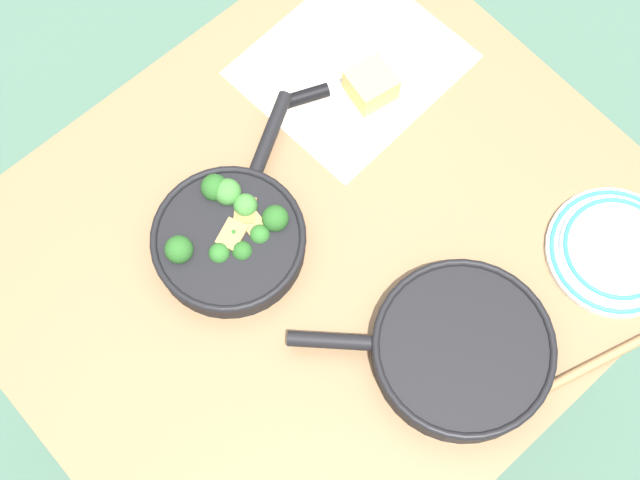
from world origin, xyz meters
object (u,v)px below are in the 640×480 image
skillet_broccoli (231,235)px  skillet_eggs (461,350)px  wooden_spoon (561,381)px  grater_knife (334,88)px  dinner_plate_stack (616,250)px  cheese_block (371,85)px

skillet_broccoli → skillet_eggs: skillet_broccoli is taller
skillet_eggs → wooden_spoon: skillet_eggs is taller
skillet_eggs → wooden_spoon: bearing=167.5°
grater_knife → dinner_plate_stack: dinner_plate_stack is taller
skillet_broccoli → grater_knife: 0.33m
skillet_eggs → grater_knife: skillet_eggs is taller
skillet_broccoli → dinner_plate_stack: (0.45, -0.43, -0.02)m
skillet_broccoli → cheese_block: size_ratio=4.45×
skillet_eggs → grater_knife: bearing=-64.3°
grater_knife → cheese_block: size_ratio=3.12×
dinner_plate_stack → grater_knife: bearing=104.5°
grater_knife → cheese_block: 0.07m
cheese_block → dinner_plate_stack: size_ratio=0.37×
skillet_eggs → dinner_plate_stack: skillet_eggs is taller
skillet_eggs → dinner_plate_stack: (0.31, -0.05, -0.01)m
skillet_broccoli → wooden_spoon: skillet_broccoli is taller
cheese_block → grater_knife: bearing=133.9°
grater_knife → wooden_spoon: bearing=-74.7°
skillet_eggs → grater_knife: (0.17, 0.48, -0.02)m
skillet_broccoli → cheese_block: skillet_broccoli is taller
wooden_spoon → grater_knife: bearing=-82.1°
cheese_block → skillet_broccoli: bearing=-171.7°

